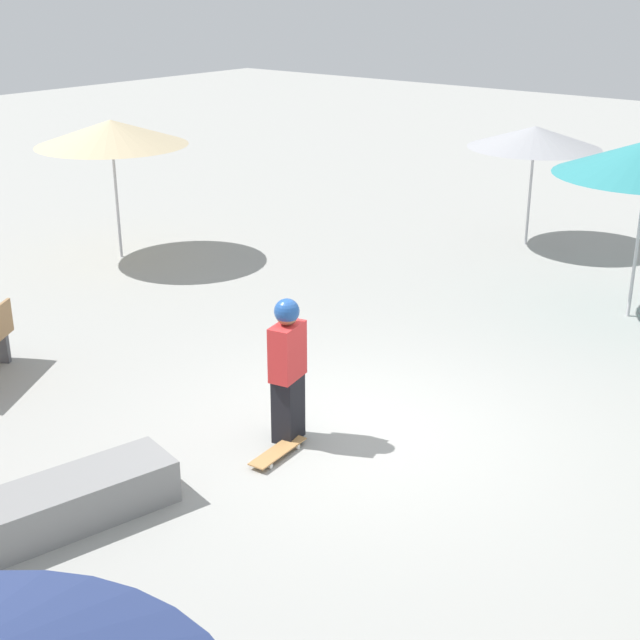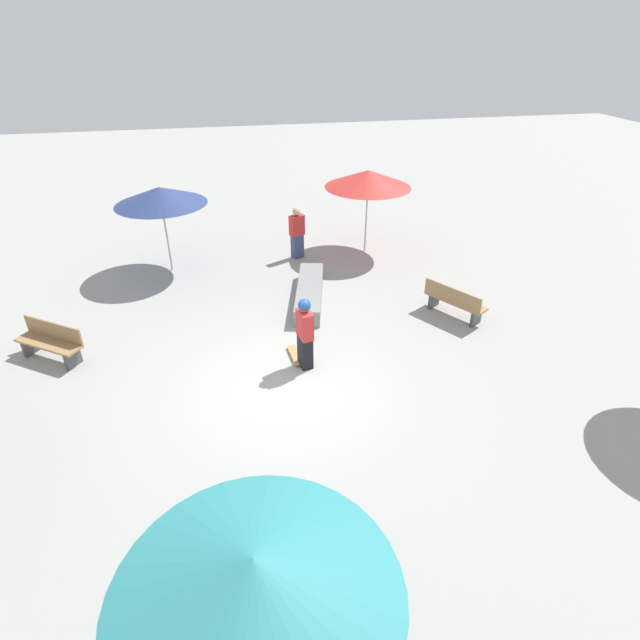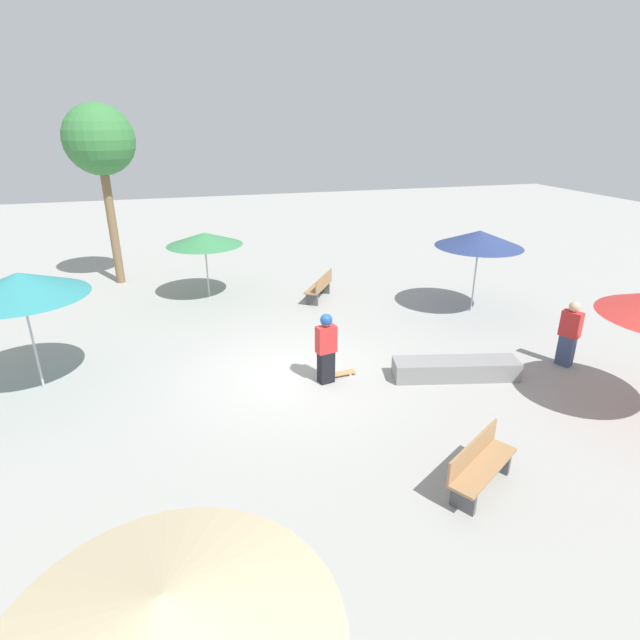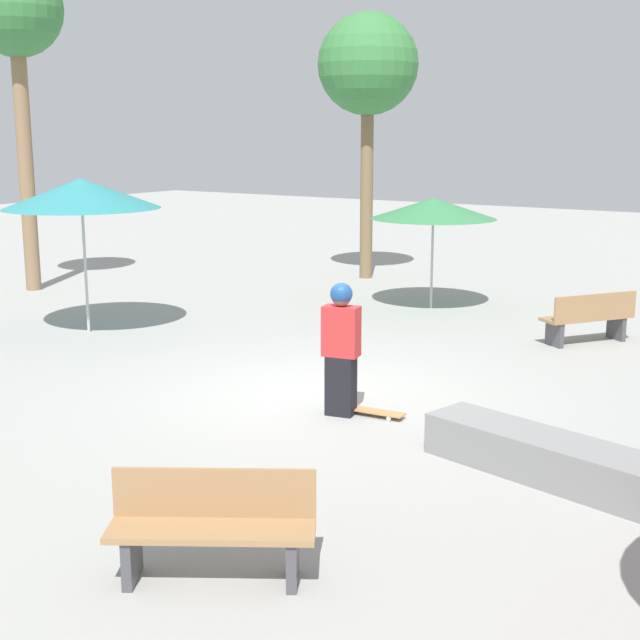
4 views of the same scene
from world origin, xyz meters
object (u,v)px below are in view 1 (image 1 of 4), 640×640
at_px(shade_umbrella_grey, 535,137).
at_px(skater_main, 288,365).
at_px(skateboard, 278,451).
at_px(concrete_ledge, 25,517).
at_px(shade_umbrella_tan, 111,133).

bearing_deg(shade_umbrella_grey, skater_main, 99.75).
height_order(skateboard, shade_umbrella_grey, shade_umbrella_grey).
bearing_deg(skateboard, skater_main, -160.96).
distance_m(skater_main, skateboard, 0.92).
distance_m(skateboard, concrete_ledge, 2.68).
bearing_deg(concrete_ledge, skater_main, -102.20).
distance_m(skater_main, concrete_ledge, 3.06).
height_order(skateboard, shade_umbrella_tan, shade_umbrella_tan).
xyz_separation_m(skater_main, concrete_ledge, (0.63, 2.92, -0.67)).
relative_size(concrete_ledge, shade_umbrella_grey, 1.19).
relative_size(skater_main, concrete_ledge, 0.57).
bearing_deg(skateboard, shade_umbrella_grey, -174.88).
relative_size(skater_main, shade_umbrella_tan, 0.62).
bearing_deg(shade_umbrella_tan, concrete_ledge, 135.22).
bearing_deg(shade_umbrella_tan, skateboard, 152.68).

